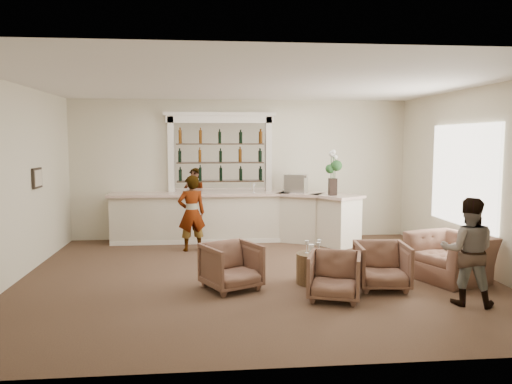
% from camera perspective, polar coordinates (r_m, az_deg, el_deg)
% --- Properties ---
extents(ground, '(8.00, 8.00, 0.00)m').
position_cam_1_polar(ground, '(8.77, -0.06, -9.62)').
color(ground, brown).
rests_on(ground, ground).
extents(room_shell, '(8.04, 7.02, 3.32)m').
position_cam_1_polar(room_shell, '(9.17, 0.51, 5.87)').
color(room_shell, beige).
rests_on(room_shell, ground).
extents(bar_counter, '(5.72, 1.80, 1.14)m').
position_cam_1_polar(bar_counter, '(11.56, -2.32, -2.90)').
color(bar_counter, silver).
rests_on(bar_counter, ground).
extents(back_bar_alcove, '(2.64, 0.25, 3.00)m').
position_cam_1_polar(back_bar_alcove, '(11.82, -4.10, 4.39)').
color(back_bar_alcove, white).
rests_on(back_bar_alcove, ground).
extents(cocktail_table, '(0.59, 0.59, 0.50)m').
position_cam_1_polar(cocktail_table, '(8.37, 6.65, -8.65)').
color(cocktail_table, brown).
rests_on(cocktail_table, ground).
extents(sommelier, '(0.67, 0.52, 1.62)m').
position_cam_1_polar(sommelier, '(10.67, -7.37, -2.42)').
color(sommelier, gray).
rests_on(sommelier, ground).
extents(guest, '(0.92, 0.84, 1.55)m').
position_cam_1_polar(guest, '(7.78, 23.07, -6.26)').
color(guest, gray).
rests_on(guest, ground).
extents(armchair_left, '(1.08, 1.09, 0.74)m').
position_cam_1_polar(armchair_left, '(7.98, -2.84, -8.45)').
color(armchair_left, brown).
rests_on(armchair_left, ground).
extents(armchair_center, '(0.95, 0.97, 0.70)m').
position_cam_1_polar(armchair_center, '(7.58, 8.97, -9.47)').
color(armchair_center, brown).
rests_on(armchair_center, ground).
extents(armchair_right, '(0.87, 0.89, 0.74)m').
position_cam_1_polar(armchair_right, '(8.24, 14.18, -8.17)').
color(armchair_right, brown).
rests_on(armchair_right, ground).
extents(armchair_far, '(1.40, 1.49, 0.77)m').
position_cam_1_polar(armchair_far, '(9.09, 21.32, -6.96)').
color(armchair_far, brown).
rests_on(armchair_far, ground).
extents(espresso_machine, '(0.60, 0.56, 0.42)m').
position_cam_1_polar(espresso_machine, '(11.64, 4.58, 1.00)').
color(espresso_machine, silver).
rests_on(espresso_machine, bar_counter).
extents(flower_vase, '(0.26, 0.26, 0.99)m').
position_cam_1_polar(flower_vase, '(11.10, 8.78, 2.51)').
color(flower_vase, black).
rests_on(flower_vase, bar_counter).
extents(wine_glass_bar_left, '(0.07, 0.07, 0.21)m').
position_cam_1_polar(wine_glass_bar_left, '(11.50, -7.76, 0.38)').
color(wine_glass_bar_left, white).
rests_on(wine_glass_bar_left, bar_counter).
extents(wine_glass_bar_right, '(0.07, 0.07, 0.21)m').
position_cam_1_polar(wine_glass_bar_right, '(11.54, -0.25, 0.45)').
color(wine_glass_bar_right, white).
rests_on(wine_glass_bar_right, bar_counter).
extents(wine_glass_tbl_a, '(0.07, 0.07, 0.21)m').
position_cam_1_polar(wine_glass_tbl_a, '(8.29, 5.82, -6.26)').
color(wine_glass_tbl_a, white).
rests_on(wine_glass_tbl_a, cocktail_table).
extents(wine_glass_tbl_b, '(0.07, 0.07, 0.21)m').
position_cam_1_polar(wine_glass_tbl_b, '(8.38, 7.23, -6.13)').
color(wine_glass_tbl_b, white).
rests_on(wine_glass_tbl_b, cocktail_table).
extents(wine_glass_tbl_c, '(0.07, 0.07, 0.21)m').
position_cam_1_polar(wine_glass_tbl_c, '(8.17, 7.15, -6.45)').
color(wine_glass_tbl_c, white).
rests_on(wine_glass_tbl_c, cocktail_table).
extents(napkin_holder, '(0.08, 0.08, 0.12)m').
position_cam_1_polar(napkin_holder, '(8.43, 6.34, -6.38)').
color(napkin_holder, white).
rests_on(napkin_holder, cocktail_table).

